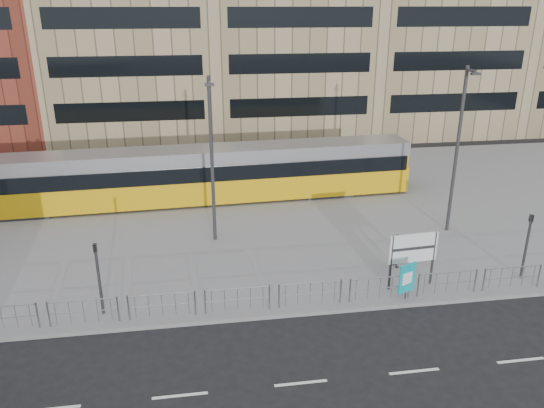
{
  "coord_description": "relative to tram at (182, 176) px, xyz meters",
  "views": [
    {
      "loc": [
        -5.13,
        -18.12,
        11.95
      ],
      "look_at": [
        -1.45,
        6.0,
        2.62
      ],
      "focal_mm": 35.0,
      "sensor_mm": 36.0,
      "label": 1
    }
  ],
  "objects": [
    {
      "name": "ground",
      "position": [
        5.93,
        -13.63,
        -1.86
      ],
      "size": [
        120.0,
        120.0,
        0.0
      ],
      "primitive_type": "plane",
      "color": "black",
      "rests_on": "ground"
    },
    {
      "name": "plaza",
      "position": [
        5.93,
        -1.63,
        -1.79
      ],
      "size": [
        64.0,
        24.0,
        0.15
      ],
      "primitive_type": "cube",
      "color": "gray",
      "rests_on": "ground"
    },
    {
      "name": "kerb",
      "position": [
        5.93,
        -13.58,
        -1.79
      ],
      "size": [
        64.0,
        0.25,
        0.17
      ],
      "primitive_type": "cube",
      "color": "gray",
      "rests_on": "ground"
    },
    {
      "name": "pedestrian_barrier",
      "position": [
        7.93,
        -13.13,
        -0.88
      ],
      "size": [
        32.07,
        0.07,
        1.1
      ],
      "color": "gray",
      "rests_on": "plaza"
    },
    {
      "name": "road_markings",
      "position": [
        6.93,
        -17.63,
        -1.86
      ],
      "size": [
        62.0,
        0.12,
        0.01
      ],
      "primitive_type": "cube",
      "color": "white",
      "rests_on": "ground"
    },
    {
      "name": "tram",
      "position": [
        0.0,
        0.0,
        0.0
      ],
      "size": [
        29.06,
        4.1,
        3.41
      ],
      "rotation": [
        0.0,
        0.0,
        0.05
      ],
      "color": "#DDA60C",
      "rests_on": "plaza"
    },
    {
      "name": "station_sign",
      "position": [
        9.94,
        -12.28,
        0.05
      ],
      "size": [
        2.22,
        0.26,
        2.55
      ],
      "rotation": [
        0.0,
        0.0,
        0.08
      ],
      "color": "#2D2D30",
      "rests_on": "plaza"
    },
    {
      "name": "ad_panel",
      "position": [
        9.36,
        -13.23,
        -0.75
      ],
      "size": [
        0.84,
        0.39,
        1.65
      ],
      "rotation": [
        0.0,
        0.0,
        0.39
      ],
      "color": "#2D2D30",
      "rests_on": "plaza"
    },
    {
      "name": "pedestrian",
      "position": [
        10.03,
        -10.33,
        -0.88
      ],
      "size": [
        0.49,
        0.66,
        1.65
      ],
      "primitive_type": "imported",
      "rotation": [
        0.0,
        0.0,
        1.74
      ],
      "color": "black",
      "rests_on": "plaza"
    },
    {
      "name": "traffic_light_west",
      "position": [
        -3.17,
        -12.47,
        0.26
      ],
      "size": [
        0.17,
        0.21,
        3.1
      ],
      "rotation": [
        0.0,
        0.0,
        0.05
      ],
      "color": "#2D2D30",
      "rests_on": "plaza"
    },
    {
      "name": "traffic_light_east",
      "position": [
        15.29,
        -12.27,
        0.26
      ],
      "size": [
        0.17,
        0.21,
        3.1
      ],
      "rotation": [
        0.0,
        0.0,
        -0.06
      ],
      "color": "#2D2D30",
      "rests_on": "plaza"
    },
    {
      "name": "lamp_post_west",
      "position": [
        1.68,
        -6.01,
        2.93
      ],
      "size": [
        0.45,
        1.04,
        8.52
      ],
      "color": "#2D2D30",
      "rests_on": "plaza"
    },
    {
      "name": "lamp_post_east",
      "position": [
        14.42,
        -6.7,
        3.1
      ],
      "size": [
        0.45,
        1.04,
        8.86
      ],
      "color": "#2D2D30",
      "rests_on": "plaza"
    }
  ]
}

